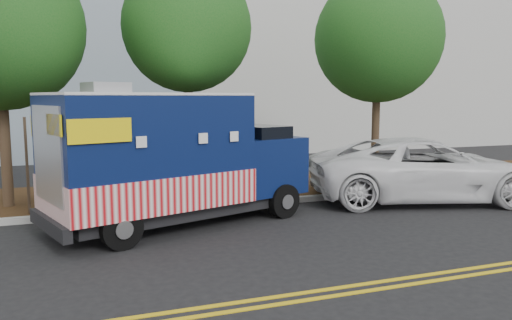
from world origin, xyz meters
name	(u,v)px	position (x,y,z in m)	size (l,w,h in m)	color
ground	(238,221)	(0.00, 0.00, 0.00)	(120.00, 120.00, 0.00)	black
curb	(221,205)	(0.00, 1.40, 0.07)	(120.00, 0.18, 0.15)	#9E9E99
mulch_strip	(202,191)	(0.00, 3.50, 0.07)	(120.00, 4.00, 0.15)	#321F0E
centerline_near	(328,289)	(0.00, -4.45, 0.01)	(120.00, 0.10, 0.01)	gold
centerline_far	(337,296)	(0.00, -4.70, 0.01)	(120.00, 0.10, 0.01)	gold
tree_b	(187,28)	(-0.49, 2.92, 4.72)	(3.52, 3.52, 6.49)	#38281C
tree_c	(378,39)	(6.00, 3.57, 4.74)	(4.18, 4.18, 6.84)	#38281C
sign_post	(27,169)	(-4.55, 1.75, 1.20)	(0.06, 0.06, 2.40)	#473828
food_truck	(170,162)	(-1.53, 0.08, 1.42)	(6.31, 3.90, 3.14)	black
white_car	(424,169)	(5.53, 0.43, 0.87)	(2.88, 6.25, 1.74)	white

